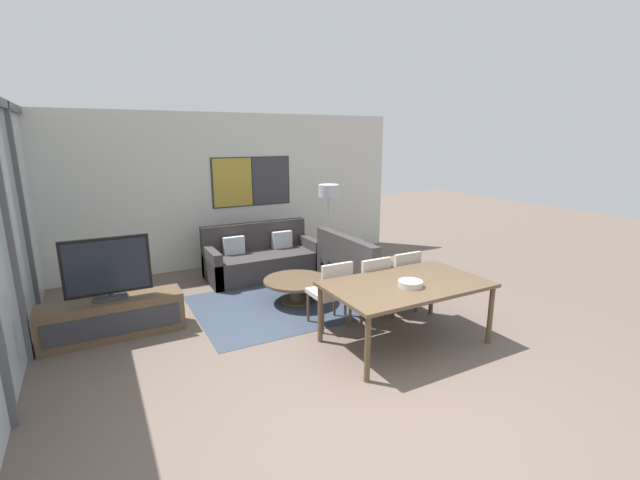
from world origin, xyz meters
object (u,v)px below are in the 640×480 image
object	(u,v)px
sofa_main	(261,259)
dining_chair_right	(401,277)
tv_console	(113,318)
floor_lamp	(329,196)
dining_table	(406,288)
television	(108,270)
coffee_table	(296,285)
sofa_side	(360,272)
dining_chair_centre	(370,284)
fruit_bowl	(410,283)
dining_chair_left	(332,289)

from	to	relation	value
sofa_main	dining_chair_right	world-z (taller)	sofa_main
tv_console	floor_lamp	bearing A→B (deg)	19.84
tv_console	dining_table	distance (m)	3.53
television	coffee_table	bearing A→B (deg)	-0.83
sofa_main	dining_chair_right	xyz separation A→B (m)	(1.11, -2.45, 0.21)
television	sofa_side	xyz separation A→B (m)	(3.56, -0.02, -0.57)
tv_console	coffee_table	bearing A→B (deg)	-0.81
sofa_main	sofa_side	size ratio (longest dim) A/B	1.19
tv_console	dining_chair_centre	distance (m)	3.20
television	coffee_table	xyz separation A→B (m)	(2.43, -0.04, -0.59)
floor_lamp	dining_chair_right	bearing A→B (deg)	-95.01
dining_chair_right	fruit_bowl	xyz separation A→B (m)	(-0.58, -0.88, 0.28)
sofa_side	dining_table	xyz separation A→B (m)	(-0.56, -1.77, 0.40)
dining_table	floor_lamp	bearing A→B (deg)	76.67
fruit_bowl	dining_table	bearing A→B (deg)	68.93
dining_chair_centre	floor_lamp	world-z (taller)	floor_lamp
dining_chair_right	fruit_bowl	distance (m)	1.09
floor_lamp	dining_chair_left	bearing A→B (deg)	-118.49
floor_lamp	sofa_side	bearing A→B (deg)	-97.79
sofa_main	dining_chair_centre	xyz separation A→B (m)	(0.58, -2.48, 0.21)
dining_chair_centre	television	bearing A→B (deg)	160.40
tv_console	dining_table	xyz separation A→B (m)	(3.01, -1.79, 0.44)
television	dining_chair_centre	size ratio (longest dim) A/B	1.09
coffee_table	tv_console	bearing A→B (deg)	179.19
dining_chair_right	tv_console	bearing A→B (deg)	163.71
dining_table	fruit_bowl	size ratio (longest dim) A/B	6.68
dining_chair_left	dining_chair_right	bearing A→B (deg)	-1.48
television	dining_chair_centre	world-z (taller)	television
dining_chair_right	floor_lamp	xyz separation A→B (m)	(0.21, 2.39, 0.82)
television	coffee_table	size ratio (longest dim) A/B	1.01
television	dining_table	size ratio (longest dim) A/B	0.52
television	dining_chair_right	world-z (taller)	television
coffee_table	dining_chair_left	size ratio (longest dim) A/B	1.09
tv_console	dining_table	size ratio (longest dim) A/B	0.87
tv_console	dining_chair_centre	world-z (taller)	dining_chair_centre
sofa_side	dining_chair_centre	size ratio (longest dim) A/B	1.83
fruit_bowl	sofa_side	bearing A→B (deg)	72.32
tv_console	sofa_side	bearing A→B (deg)	-0.30
sofa_main	dining_chair_left	size ratio (longest dim) A/B	2.18
coffee_table	fruit_bowl	distance (m)	2.02
television	dining_chair_centre	distance (m)	3.21
sofa_side	fruit_bowl	xyz separation A→B (m)	(-0.60, -1.89, 0.50)
sofa_side	coffee_table	size ratio (longest dim) A/B	1.68
coffee_table	dining_chair_left	xyz separation A→B (m)	(0.04, -0.97, 0.23)
television	dining_chair_left	bearing A→B (deg)	-22.21
tv_console	fruit_bowl	world-z (taller)	fruit_bowl
fruit_bowl	floor_lamp	distance (m)	3.40
dining_chair_left	dining_chair_centre	bearing A→B (deg)	-6.59
tv_console	coffee_table	size ratio (longest dim) A/B	1.69
tv_console	floor_lamp	xyz separation A→B (m)	(3.75, 1.35, 1.07)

